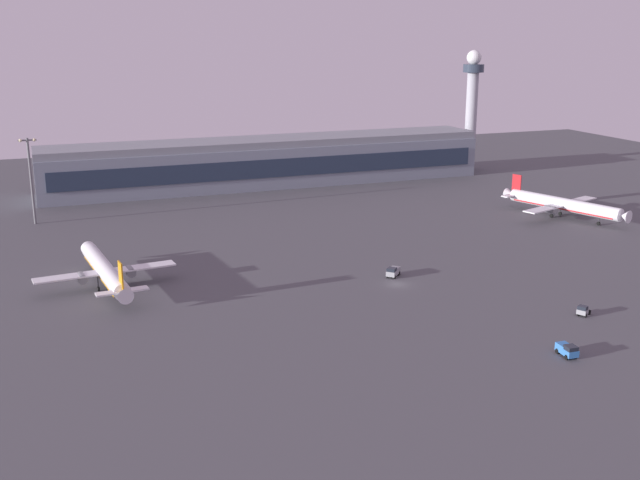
% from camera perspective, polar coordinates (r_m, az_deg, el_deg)
% --- Properties ---
extents(ground_plane, '(416.00, 416.00, 0.00)m').
position_cam_1_polar(ground_plane, '(166.75, 5.72, -3.29)').
color(ground_plane, '#4C4C51').
extents(terminal_building, '(155.04, 22.40, 16.40)m').
position_cam_1_polar(terminal_building, '(272.60, -3.89, 5.80)').
color(terminal_building, gray).
rests_on(terminal_building, ground).
extents(control_tower, '(8.00, 8.00, 45.56)m').
position_cam_1_polar(control_tower, '(308.70, 11.18, 10.03)').
color(control_tower, '#A8A8B2').
rests_on(control_tower, ground).
extents(airplane_mid_apron, '(29.69, 38.07, 9.76)m').
position_cam_1_polar(airplane_mid_apron, '(169.12, -15.61, -2.21)').
color(airplane_mid_apron, white).
rests_on(airplane_mid_apron, ground).
extents(airplane_far_stand, '(31.09, 39.50, 10.44)m').
position_cam_1_polar(airplane_far_stand, '(234.45, 17.53, 2.52)').
color(airplane_far_stand, white).
rests_on(airplane_far_stand, ground).
extents(cargo_loader, '(4.34, 4.28, 2.25)m').
position_cam_1_polar(cargo_loader, '(171.47, 5.44, -2.34)').
color(cargo_loader, gray).
rests_on(cargo_loader, ground).
extents(pushback_tug, '(3.56, 3.11, 2.05)m').
position_cam_1_polar(pushback_tug, '(156.05, 18.89, -4.97)').
color(pushback_tug, gray).
rests_on(pushback_tug, ground).
extents(baggage_tractor, '(2.21, 4.24, 2.25)m').
position_cam_1_polar(baggage_tractor, '(136.57, 17.85, -7.75)').
color(baggage_tractor, '#3372BF').
rests_on(baggage_tractor, ground).
extents(apron_light_central, '(4.80, 0.90, 24.26)m').
position_cam_1_polar(apron_light_central, '(229.22, -20.64, 4.53)').
color(apron_light_central, slate).
rests_on(apron_light_central, ground).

